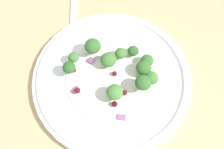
{
  "coord_description": "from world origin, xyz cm",
  "views": [
    {
      "loc": [
        -15.21,
        -13.44,
        47.93
      ],
      "look_at": [
        1.58,
        -0.0,
        2.7
      ],
      "focal_mm": 48.09,
      "sensor_mm": 36.0,
      "label": 1
    }
  ],
  "objects_px": {
    "broccoli_floret_0": "(74,56)",
    "broccoli_floret_2": "(152,78)",
    "broccoli_floret_1": "(69,68)",
    "fork": "(74,6)",
    "plate": "(112,79)"
  },
  "relations": [
    {
      "from": "broccoli_floret_0",
      "to": "broccoli_floret_1",
      "type": "distance_m",
      "value": 0.03
    },
    {
      "from": "broccoli_floret_2",
      "to": "broccoli_floret_1",
      "type": "bearing_deg",
      "value": 121.84
    },
    {
      "from": "broccoli_floret_1",
      "to": "fork",
      "type": "bearing_deg",
      "value": 40.07
    },
    {
      "from": "plate",
      "to": "broccoli_floret_0",
      "type": "xyz_separation_m",
      "value": [
        -0.01,
        0.07,
        0.02
      ]
    },
    {
      "from": "broccoli_floret_1",
      "to": "fork",
      "type": "xyz_separation_m",
      "value": [
        0.12,
        0.1,
        -0.03
      ]
    },
    {
      "from": "plate",
      "to": "broccoli_floret_2",
      "type": "distance_m",
      "value": 0.07
    },
    {
      "from": "plate",
      "to": "broccoli_floret_1",
      "type": "height_order",
      "value": "broccoli_floret_1"
    },
    {
      "from": "plate",
      "to": "fork",
      "type": "height_order",
      "value": "plate"
    },
    {
      "from": "broccoli_floret_0",
      "to": "broccoli_floret_2",
      "type": "bearing_deg",
      "value": -68.75
    },
    {
      "from": "fork",
      "to": "broccoli_floret_0",
      "type": "bearing_deg",
      "value": -136.45
    },
    {
      "from": "broccoli_floret_0",
      "to": "fork",
      "type": "bearing_deg",
      "value": 43.55
    },
    {
      "from": "broccoli_floret_0",
      "to": "broccoli_floret_2",
      "type": "relative_size",
      "value": 0.84
    },
    {
      "from": "broccoli_floret_2",
      "to": "fork",
      "type": "bearing_deg",
      "value": 78.63
    },
    {
      "from": "broccoli_floret_1",
      "to": "broccoli_floret_0",
      "type": "bearing_deg",
      "value": 22.31
    },
    {
      "from": "broccoli_floret_0",
      "to": "plate",
      "type": "bearing_deg",
      "value": -79.44
    }
  ]
}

